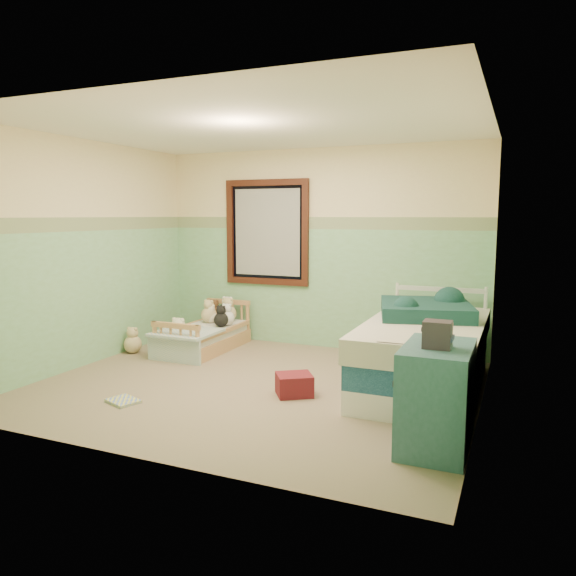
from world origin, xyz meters
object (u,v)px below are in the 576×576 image
at_px(plush_floor_cream, 179,338).
at_px(dresser, 436,397).
at_px(twin_bed_frame, 424,377).
at_px(plush_floor_tan, 133,344).
at_px(red_pillow, 294,385).
at_px(floor_book, 123,401).
at_px(toddler_bed_frame, 205,343).

height_order(plush_floor_cream, dresser, dresser).
bearing_deg(dresser, twin_bed_frame, 102.74).
distance_m(plush_floor_tan, twin_bed_frame, 3.50).
bearing_deg(plush_floor_cream, twin_bed_frame, -8.09).
bearing_deg(dresser, red_pillow, 154.28).
bearing_deg(twin_bed_frame, plush_floor_cream, 171.91).
distance_m(red_pillow, floor_book, 1.56).
bearing_deg(toddler_bed_frame, twin_bed_frame, -10.12).
height_order(toddler_bed_frame, red_pillow, red_pillow).
distance_m(toddler_bed_frame, plush_floor_tan, 0.87).
bearing_deg(dresser, plush_floor_tan, 160.39).
bearing_deg(dresser, floor_book, -177.32).
bearing_deg(floor_book, red_pillow, 50.73).
bearing_deg(red_pillow, dresser, -25.72).
xyz_separation_m(toddler_bed_frame, dresser, (3.09, -1.84, 0.29)).
height_order(plush_floor_cream, twin_bed_frame, plush_floor_cream).
relative_size(plush_floor_cream, dresser, 0.35).
bearing_deg(plush_floor_cream, toddler_bed_frame, 8.40).
xyz_separation_m(dresser, red_pillow, (-1.38, 0.67, -0.28)).
distance_m(plush_floor_cream, dresser, 3.88).
bearing_deg(plush_floor_tan, twin_bed_frame, -0.14).
xyz_separation_m(twin_bed_frame, red_pillow, (-1.08, -0.68, -0.01)).
relative_size(toddler_bed_frame, floor_book, 4.56).
distance_m(plush_floor_tan, floor_book, 1.84).
height_order(plush_floor_cream, red_pillow, plush_floor_cream).
height_order(toddler_bed_frame, plush_floor_tan, plush_floor_tan).
bearing_deg(toddler_bed_frame, plush_floor_tan, -145.79).
xyz_separation_m(dresser, floor_book, (-2.72, -0.13, -0.36)).
distance_m(plush_floor_cream, twin_bed_frame, 3.16).
relative_size(red_pillow, floor_book, 1.14).
bearing_deg(toddler_bed_frame, plush_floor_cream, -171.60).
bearing_deg(floor_book, plush_floor_cream, 130.44).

